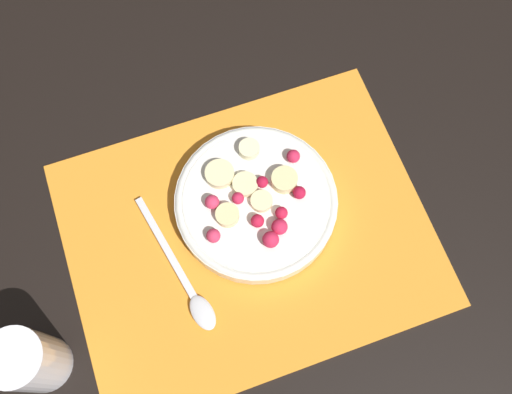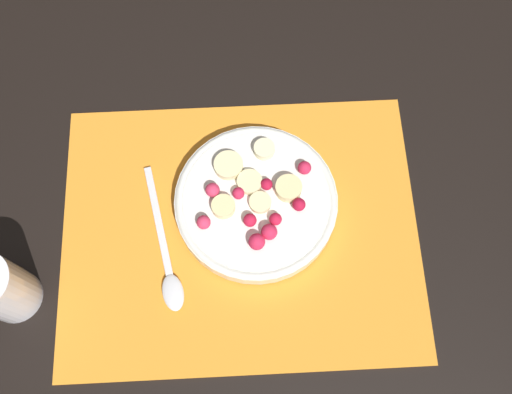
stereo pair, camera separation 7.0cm
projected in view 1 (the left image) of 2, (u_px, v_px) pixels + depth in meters
ground_plane at (248, 234)px, 0.73m from camera, size 3.00×3.00×0.00m
placemat at (248, 233)px, 0.73m from camera, size 0.45×0.36×0.01m
fruit_bowl at (256, 201)px, 0.72m from camera, size 0.21×0.21×0.05m
spoon at (189, 288)px, 0.69m from camera, size 0.06×0.19×0.01m
drinking_glass at (30, 361)px, 0.62m from camera, size 0.06×0.06×0.10m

